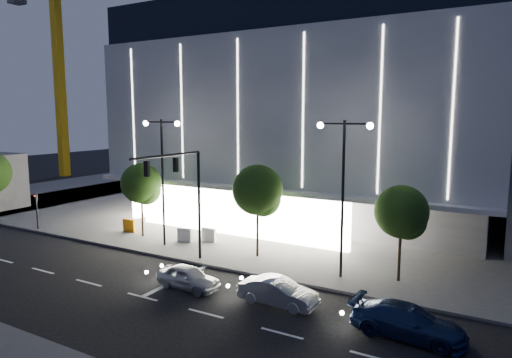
{
  "coord_description": "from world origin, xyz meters",
  "views": [
    {
      "loc": [
        18.14,
        -18.03,
        9.25
      ],
      "look_at": [
        3.11,
        8.37,
        5.0
      ],
      "focal_mm": 32.0,
      "sensor_mm": 36.0,
      "label": 1
    }
  ],
  "objects_px": {
    "traffic_mast": "(184,186)",
    "barrier_d": "(185,235)",
    "car_second": "(278,292)",
    "barrier_a": "(129,226)",
    "street_lamp_east": "(343,176)",
    "car_third": "(408,321)",
    "tower_crane": "(62,38)",
    "tree_mid": "(258,193)",
    "barrier_b": "(209,235)",
    "tree_right": "(402,215)",
    "tree_left": "(142,186)",
    "car_lead": "(188,277)",
    "ped_signal_far": "(37,208)",
    "street_lamp_west": "(162,163)"
  },
  "relations": [
    {
      "from": "traffic_mast",
      "to": "barrier_d",
      "type": "bearing_deg",
      "value": 129.15
    },
    {
      "from": "car_second",
      "to": "barrier_a",
      "type": "xyz_separation_m",
      "value": [
        -16.34,
        6.36,
        -0.0
      ]
    },
    {
      "from": "street_lamp_east",
      "to": "car_third",
      "type": "bearing_deg",
      "value": -47.52
    },
    {
      "from": "traffic_mast",
      "to": "tower_crane",
      "type": "xyz_separation_m",
      "value": [
        -41.92,
        24.66,
        15.48
      ]
    },
    {
      "from": "tree_mid",
      "to": "car_second",
      "type": "bearing_deg",
      "value": -53.02
    },
    {
      "from": "traffic_mast",
      "to": "street_lamp_east",
      "type": "distance_m",
      "value": 9.43
    },
    {
      "from": "car_second",
      "to": "barrier_b",
      "type": "bearing_deg",
      "value": 52.93
    },
    {
      "from": "car_third",
      "to": "barrier_a",
      "type": "bearing_deg",
      "value": 76.51
    },
    {
      "from": "tree_right",
      "to": "barrier_d",
      "type": "distance_m",
      "value": 15.62
    },
    {
      "from": "tower_crane",
      "to": "tree_left",
      "type": "relative_size",
      "value": 5.59
    },
    {
      "from": "tree_left",
      "to": "car_lead",
      "type": "height_order",
      "value": "tree_left"
    },
    {
      "from": "tree_right",
      "to": "barrier_a",
      "type": "bearing_deg",
      "value": 178.85
    },
    {
      "from": "tree_mid",
      "to": "tree_left",
      "type": "bearing_deg",
      "value": -180.0
    },
    {
      "from": "traffic_mast",
      "to": "car_lead",
      "type": "height_order",
      "value": "traffic_mast"
    },
    {
      "from": "tower_crane",
      "to": "car_lead",
      "type": "distance_m",
      "value": 55.71
    },
    {
      "from": "street_lamp_east",
      "to": "tree_mid",
      "type": "bearing_deg",
      "value": 170.31
    },
    {
      "from": "car_lead",
      "to": "ped_signal_far",
      "type": "bearing_deg",
      "value": 80.56
    },
    {
      "from": "tree_right",
      "to": "barrier_d",
      "type": "bearing_deg",
      "value": 178.82
    },
    {
      "from": "ped_signal_far",
      "to": "tree_left",
      "type": "bearing_deg",
      "value": 15.61
    },
    {
      "from": "barrier_d",
      "to": "tree_left",
      "type": "bearing_deg",
      "value": 175.74
    },
    {
      "from": "car_lead",
      "to": "car_third",
      "type": "xyz_separation_m",
      "value": [
        11.4,
        0.23,
        0.06
      ]
    },
    {
      "from": "tree_mid",
      "to": "car_third",
      "type": "bearing_deg",
      "value": -30.02
    },
    {
      "from": "street_lamp_east",
      "to": "tree_right",
      "type": "bearing_deg",
      "value": 18.63
    },
    {
      "from": "street_lamp_west",
      "to": "car_lead",
      "type": "distance_m",
      "value": 9.88
    },
    {
      "from": "tree_mid",
      "to": "barrier_b",
      "type": "xyz_separation_m",
      "value": [
        -4.78,
        1.22,
        -3.68
      ]
    },
    {
      "from": "ped_signal_far",
      "to": "barrier_a",
      "type": "bearing_deg",
      "value": 22.33
    },
    {
      "from": "ped_signal_far",
      "to": "tree_right",
      "type": "relative_size",
      "value": 0.54
    },
    {
      "from": "ped_signal_far",
      "to": "car_third",
      "type": "relative_size",
      "value": 0.63
    },
    {
      "from": "street_lamp_west",
      "to": "street_lamp_east",
      "type": "bearing_deg",
      "value": 0.0
    },
    {
      "from": "street_lamp_east",
      "to": "ped_signal_far",
      "type": "relative_size",
      "value": 3.0
    },
    {
      "from": "traffic_mast",
      "to": "ped_signal_far",
      "type": "xyz_separation_m",
      "value": [
        -16.0,
        1.16,
        -3.14
      ]
    },
    {
      "from": "car_third",
      "to": "barrier_d",
      "type": "distance_m",
      "value": 18.18
    },
    {
      "from": "ped_signal_far",
      "to": "barrier_d",
      "type": "xyz_separation_m",
      "value": [
        12.74,
        2.84,
        -1.24
      ]
    },
    {
      "from": "ped_signal_far",
      "to": "car_third",
      "type": "distance_m",
      "value": 29.98
    },
    {
      "from": "car_second",
      "to": "ped_signal_far",
      "type": "bearing_deg",
      "value": 82.4
    },
    {
      "from": "street_lamp_west",
      "to": "street_lamp_east",
      "type": "relative_size",
      "value": 1.0
    },
    {
      "from": "tree_left",
      "to": "tree_right",
      "type": "height_order",
      "value": "tree_left"
    },
    {
      "from": "traffic_mast",
      "to": "street_lamp_east",
      "type": "bearing_deg",
      "value": 16.48
    },
    {
      "from": "tree_left",
      "to": "barrier_b",
      "type": "xyz_separation_m",
      "value": [
        5.22,
        1.22,
        -3.38
      ]
    },
    {
      "from": "traffic_mast",
      "to": "tree_left",
      "type": "distance_m",
      "value": 7.95
    },
    {
      "from": "street_lamp_east",
      "to": "car_lead",
      "type": "height_order",
      "value": "street_lamp_east"
    },
    {
      "from": "street_lamp_east",
      "to": "tree_mid",
      "type": "xyz_separation_m",
      "value": [
        -5.97,
        1.02,
        -1.62
      ]
    },
    {
      "from": "street_lamp_east",
      "to": "street_lamp_west",
      "type": "bearing_deg",
      "value": 180.0
    },
    {
      "from": "street_lamp_east",
      "to": "barrier_d",
      "type": "relative_size",
      "value": 8.18
    },
    {
      "from": "car_lead",
      "to": "tree_right",
      "type": "bearing_deg",
      "value": -53.97
    },
    {
      "from": "street_lamp_east",
      "to": "car_second",
      "type": "bearing_deg",
      "value": -106.95
    },
    {
      "from": "tree_right",
      "to": "barrier_b",
      "type": "height_order",
      "value": "tree_right"
    },
    {
      "from": "car_second",
      "to": "tree_mid",
      "type": "bearing_deg",
      "value": 37.66
    },
    {
      "from": "street_lamp_east",
      "to": "barrier_d",
      "type": "height_order",
      "value": "street_lamp_east"
    },
    {
      "from": "street_lamp_east",
      "to": "ped_signal_far",
      "type": "bearing_deg",
      "value": -176.56
    }
  ]
}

